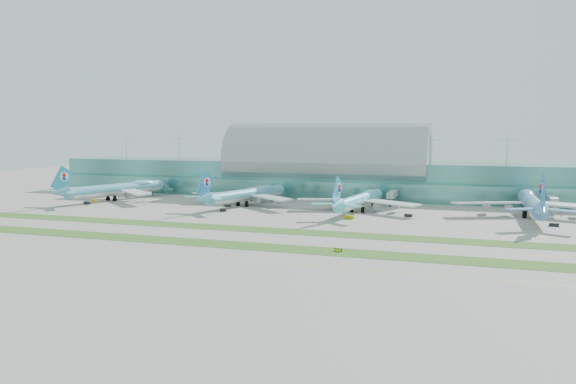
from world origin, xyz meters
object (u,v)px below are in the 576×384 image
(airliner_b, at_px, (247,194))
(airliner_c, at_px, (360,199))
(airliner_a, at_px, (118,189))
(airliner_d, at_px, (532,202))
(taxiway_sign_east, at_px, (338,250))
(terminal, at_px, (327,171))

(airliner_b, height_order, airliner_c, airliner_b)
(airliner_a, xyz_separation_m, airliner_c, (135.34, -2.32, -0.57))
(airliner_d, xyz_separation_m, taxiway_sign_east, (-64.11, -97.59, -6.10))
(terminal, height_order, airliner_d, terminal)
(airliner_c, distance_m, taxiway_sign_east, 91.82)
(airliner_b, bearing_deg, terminal, 83.20)
(terminal, xyz_separation_m, taxiway_sign_east, (43.82, -156.16, -13.70))
(taxiway_sign_east, bearing_deg, airliner_c, 104.26)
(airliner_b, bearing_deg, airliner_a, -163.06)
(airliner_a, xyz_separation_m, airliner_b, (76.53, 1.20, -0.39))
(airliner_d, distance_m, taxiway_sign_east, 116.92)
(airliner_a, height_order, airliner_b, airliner_a)
(terminal, xyz_separation_m, airliner_a, (-102.50, -62.84, -7.84))
(terminal, relative_size, airliner_d, 4.37)
(terminal, height_order, airliner_a, terminal)
(airliner_d, relative_size, taxiway_sign_east, 31.07)
(airliner_c, bearing_deg, terminal, 124.04)
(terminal, distance_m, airliner_d, 123.03)
(taxiway_sign_east, bearing_deg, airliner_d, 64.08)
(airliner_a, relative_size, airliner_b, 1.06)
(airliner_b, distance_m, taxiway_sign_east, 117.62)
(airliner_b, xyz_separation_m, taxiway_sign_east, (69.79, -94.52, -5.47))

